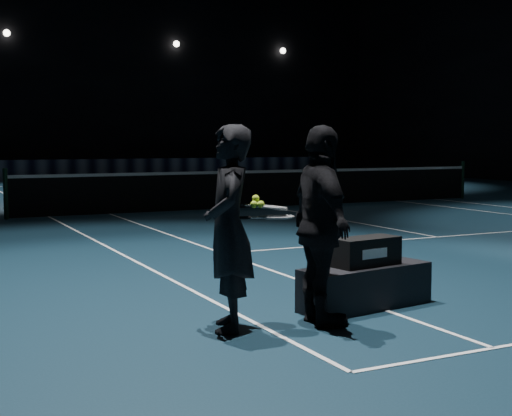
{
  "coord_description": "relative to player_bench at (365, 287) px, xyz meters",
  "views": [
    {
      "loc": [
        -8.33,
        -16.09,
        1.67
      ],
      "look_at": [
        -5.57,
        -10.5,
        1.09
      ],
      "focal_mm": 50.0,
      "sensor_mm": 36.0,
      "label": 1
    }
  ],
  "objects": [
    {
      "name": "net_post_right",
      "position": [
        10.61,
        10.24,
        0.34
      ],
      "size": [
        0.1,
        0.1,
        1.1
      ],
      "primitive_type": "cylinder",
      "color": "black",
      "rests_on": "floor"
    },
    {
      "name": "racket_lower",
      "position": [
        -1.14,
        -0.27,
        0.78
      ],
      "size": [
        0.71,
        0.38,
        0.03
      ],
      "primitive_type": null,
      "rotation": [
        0.0,
        0.0,
        -0.24
      ],
      "color": "black",
      "rests_on": "player_a"
    },
    {
      "name": "tennis_balls",
      "position": [
        -1.33,
        -0.22,
        0.92
      ],
      "size": [
        0.12,
        0.1,
        0.12
      ],
      "primitive_type": null,
      "color": "#A6D72D",
      "rests_on": "racket_upper"
    },
    {
      "name": "court_lines",
      "position": [
        4.21,
        10.24,
        -0.21
      ],
      "size": [
        10.98,
        23.78,
        0.01
      ],
      "primitive_type": null,
      "color": "white",
      "rests_on": "floor"
    },
    {
      "name": "net_mesh",
      "position": [
        4.21,
        10.24,
        0.24
      ],
      "size": [
        12.8,
        0.02,
        0.86
      ],
      "primitive_type": "cube",
      "color": "black",
      "rests_on": "floor"
    },
    {
      "name": "fixtures_far",
      "position": [
        4.21,
        28.04,
        6.29
      ],
      "size": [
        20.0,
        0.3,
        0.3
      ],
      "primitive_type": null,
      "color": "white",
      "rests_on": "wall_back"
    },
    {
      "name": "player_b",
      "position": [
        -0.75,
        -0.37,
        0.69
      ],
      "size": [
        0.61,
        1.12,
        1.82
      ],
      "primitive_type": "imported",
      "rotation": [
        0.0,
        0.0,
        1.41
      ],
      "color": "black",
      "rests_on": "floor"
    },
    {
      "name": "net_post_left",
      "position": [
        -2.19,
        10.24,
        0.34
      ],
      "size": [
        0.1,
        0.1,
        1.1
      ],
      "primitive_type": "cylinder",
      "color": "black",
      "rests_on": "floor"
    },
    {
      "name": "floor",
      "position": [
        4.21,
        10.24,
        -0.21
      ],
      "size": [
        36.0,
        36.0,
        0.0
      ],
      "primitive_type": "plane",
      "color": "black",
      "rests_on": "ground"
    },
    {
      "name": "player_bench",
      "position": [
        0.0,
        0.0,
        0.0
      ],
      "size": [
        1.49,
        0.7,
        0.43
      ],
      "primitive_type": "cube",
      "rotation": [
        0.0,
        0.0,
        0.16
      ],
      "color": "black",
      "rests_on": "floor"
    },
    {
      "name": "sponsor_backdrop",
      "position": [
        4.21,
        25.74,
        0.24
      ],
      "size": [
        22.0,
        0.15,
        0.9
      ],
      "primitive_type": "cube",
      "color": "black",
      "rests_on": "floor"
    },
    {
      "name": "player_a",
      "position": [
        -1.58,
        -0.16,
        0.69
      ],
      "size": [
        0.64,
        0.78,
        1.82
      ],
      "primitive_type": "imported",
      "rotation": [
        0.0,
        0.0,
        -1.94
      ],
      "color": "black",
      "rests_on": "floor"
    },
    {
      "name": "wall_back",
      "position": [
        4.21,
        28.24,
        4.79
      ],
      "size": [
        30.0,
        0.0,
        30.0
      ],
      "primitive_type": "plane",
      "rotation": [
        1.57,
        0.0,
        0.0
      ],
      "color": "black",
      "rests_on": "ground"
    },
    {
      "name": "bag_signature",
      "position": [
        0.0,
        -0.16,
        0.36
      ],
      "size": [
        0.33,
        0.06,
        0.1
      ],
      "primitive_type": "cube",
      "rotation": [
        0.0,
        0.0,
        0.16
      ],
      "color": "white",
      "rests_on": "racket_bag"
    },
    {
      "name": "racket_bag",
      "position": [
        0.0,
        0.0,
        0.36
      ],
      "size": [
        0.75,
        0.41,
        0.29
      ],
      "primitive_type": "cube",
      "rotation": [
        0.0,
        0.0,
        0.16
      ],
      "color": "black",
      "rests_on": "player_bench"
    },
    {
      "name": "net_tape",
      "position": [
        4.21,
        10.24,
        0.7
      ],
      "size": [
        12.8,
        0.03,
        0.07
      ],
      "primitive_type": "cube",
      "color": "white",
      "rests_on": "net_mesh"
    },
    {
      "name": "racket_upper",
      "position": [
        -1.18,
        -0.22,
        0.87
      ],
      "size": [
        0.71,
        0.33,
        0.1
      ],
      "primitive_type": null,
      "rotation": [
        0.0,
        0.1,
        -0.17
      ],
      "color": "black",
      "rests_on": "player_b"
    }
  ]
}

